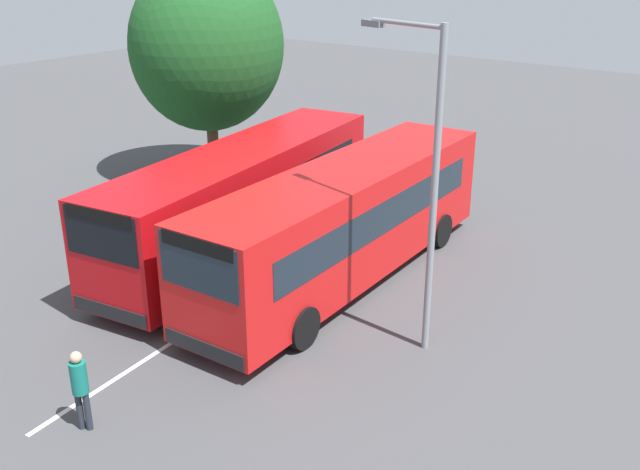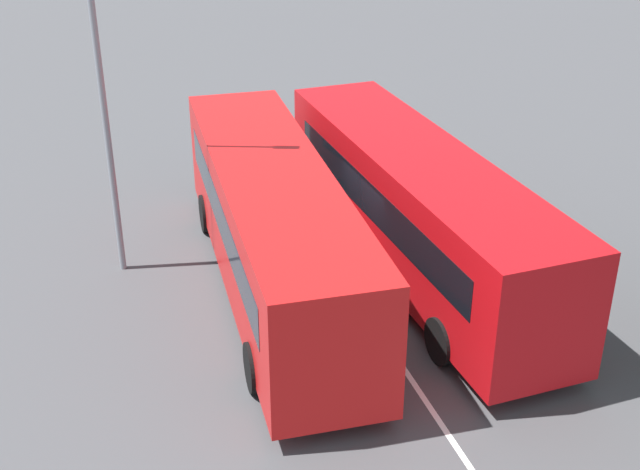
% 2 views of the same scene
% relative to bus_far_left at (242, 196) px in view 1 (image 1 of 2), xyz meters
% --- Properties ---
extents(ground_plane, '(80.58, 80.58, 0.00)m').
position_rel_bus_far_left_xyz_m(ground_plane, '(0.31, 1.85, -1.77)').
color(ground_plane, '#424244').
extents(bus_far_left, '(11.69, 4.18, 3.20)m').
position_rel_bus_far_left_xyz_m(bus_far_left, '(0.00, 0.00, 0.00)').
color(bus_far_left, '#B70C11').
rests_on(bus_far_left, ground).
extents(bus_center_left, '(11.57, 3.07, 3.20)m').
position_rel_bus_far_left_xyz_m(bus_center_left, '(-0.24, 3.57, 0.00)').
color(bus_center_left, red).
rests_on(bus_center_left, ground).
extents(pedestrian, '(0.43, 0.43, 1.72)m').
position_rel_bus_far_left_xyz_m(pedestrian, '(8.26, 3.47, -0.76)').
color(pedestrian, '#232833').
rests_on(pedestrian, ground).
extents(street_lamp, '(0.72, 2.37, 7.32)m').
position_rel_bus_far_left_xyz_m(street_lamp, '(1.54, 6.96, 2.46)').
color(street_lamp, gray).
rests_on(street_lamp, ground).
extents(depot_tree, '(6.06, 5.46, 8.33)m').
position_rel_bus_far_left_xyz_m(depot_tree, '(-4.76, -6.03, 3.36)').
color(depot_tree, '#4C3823').
rests_on(depot_tree, ground).
extents(lane_stripe_outer_left, '(17.60, 1.95, 0.01)m').
position_rel_bus_far_left_xyz_m(lane_stripe_outer_left, '(0.31, 1.85, -1.77)').
color(lane_stripe_outer_left, silver).
rests_on(lane_stripe_outer_left, ground).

